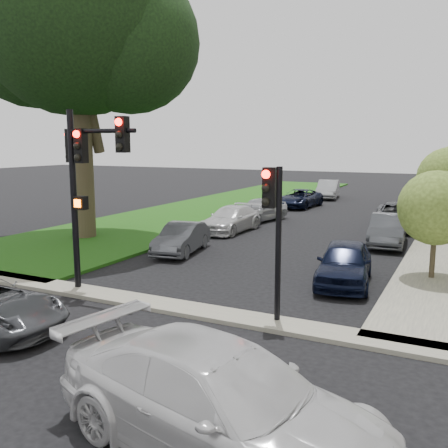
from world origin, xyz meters
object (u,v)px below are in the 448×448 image
at_px(car_parked_0, 344,263).
at_px(car_parked_7, 260,209).
at_px(car_cross_far, 220,401).
at_px(car_parked_5, 182,238).
at_px(car_parked_6, 231,219).
at_px(car_parked_9, 328,189).
at_px(traffic_signal_secondary, 273,215).
at_px(car_parked_2, 397,216).
at_px(car_parked_4, 417,196).
at_px(car_parked_1, 388,230).
at_px(eucalyptus, 73,8).
at_px(traffic_signal_main, 84,168).
at_px(car_parked_8, 299,198).
at_px(small_tree_a, 436,208).

height_order(car_parked_0, car_parked_7, car_parked_7).
height_order(car_cross_far, car_parked_5, car_cross_far).
height_order(car_parked_6, car_parked_9, car_parked_9).
xyz_separation_m(traffic_signal_secondary, car_parked_0, (0.84, 4.48, -2.12)).
bearing_deg(car_parked_2, car_cross_far, -95.46).
xyz_separation_m(car_parked_2, car_parked_4, (-0.03, 11.01, 0.02)).
bearing_deg(car_parked_4, car_parked_1, -94.54).
height_order(eucalyptus, car_parked_4, eucalyptus).
bearing_deg(traffic_signal_main, car_parked_8, 91.19).
relative_size(car_parked_1, car_parked_4, 0.87).
relative_size(car_parked_5, car_parked_8, 0.83).
height_order(car_parked_4, car_parked_9, car_parked_9).
bearing_deg(car_parked_0, car_parked_5, 158.99).
relative_size(car_parked_6, car_parked_9, 0.99).
bearing_deg(car_parked_5, car_parked_4, 60.89).
distance_m(small_tree_a, traffic_signal_main, 11.44).
distance_m(small_tree_a, car_parked_8, 19.49).
bearing_deg(traffic_signal_secondary, car_parked_9, 102.02).
relative_size(small_tree_a, car_parked_7, 0.89).
bearing_deg(car_parked_0, car_cross_far, -95.92).
relative_size(traffic_signal_main, car_cross_far, 0.98).
xyz_separation_m(small_tree_a, traffic_signal_secondary, (-3.42, -6.18, 0.34)).
bearing_deg(car_parked_1, car_parked_0, -97.19).
xyz_separation_m(eucalyptus, small_tree_a, (15.84, -0.57, -8.19)).
bearing_deg(car_parked_8, traffic_signal_secondary, -69.29).
xyz_separation_m(small_tree_a, car_parked_0, (-2.58, -1.70, -1.78)).
bearing_deg(traffic_signal_main, car_parked_7, 92.25).
height_order(traffic_signal_main, traffic_signal_secondary, traffic_signal_main).
xyz_separation_m(eucalyptus, car_parked_9, (6.15, 22.70, -9.93)).
relative_size(car_parked_2, car_parked_7, 1.20).
bearing_deg(car_parked_1, traffic_signal_secondary, -100.29).
relative_size(small_tree_a, traffic_signal_secondary, 0.92).
distance_m(car_parked_2, car_parked_9, 14.80).
xyz_separation_m(small_tree_a, car_parked_9, (-9.69, 23.27, -1.74)).
relative_size(car_parked_0, car_parked_7, 1.00).
bearing_deg(car_parked_7, car_parked_6, -78.50).
distance_m(traffic_signal_secondary, car_parked_4, 27.64).
distance_m(eucalyptus, car_parked_6, 12.51).
bearing_deg(small_tree_a, car_parked_4, 96.69).
relative_size(car_cross_far, car_parked_2, 1.14).
height_order(car_parked_1, car_parked_8, car_parked_1).
bearing_deg(car_parked_0, eucalyptus, 161.90).
xyz_separation_m(car_parked_1, car_parked_4, (-0.25, 15.92, 0.01)).
relative_size(small_tree_a, car_parked_9, 0.82).
height_order(eucalyptus, car_parked_9, eucalyptus).
height_order(small_tree_a, car_parked_9, small_tree_a).
bearing_deg(traffic_signal_secondary, car_parked_8, 106.17).
distance_m(traffic_signal_main, car_parked_2, 18.22).
xyz_separation_m(traffic_signal_secondary, car_parked_7, (-6.75, 15.62, -2.12)).
xyz_separation_m(small_tree_a, car_parked_8, (-10.03, 16.62, -1.85)).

